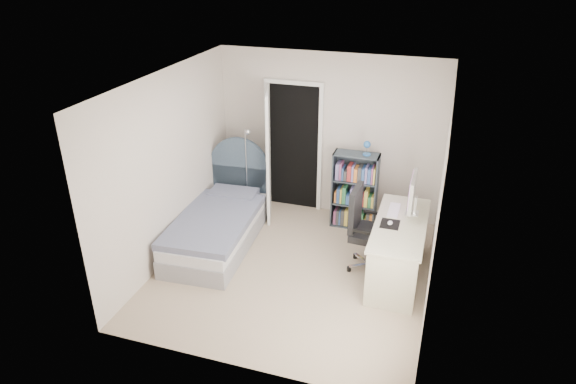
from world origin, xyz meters
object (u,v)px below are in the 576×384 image
(bed, at_px, (219,224))
(bookcase, at_px, (355,193))
(office_chair, at_px, (365,226))
(floor_lamp, at_px, (248,181))
(desk, at_px, (398,247))
(nightstand, at_px, (246,182))

(bed, xyz_separation_m, bookcase, (1.73, 1.04, 0.26))
(bookcase, bearing_deg, office_chair, -72.64)
(office_chair, bearing_deg, floor_lamp, 155.80)
(bed, xyz_separation_m, floor_lamp, (0.09, 0.87, 0.30))
(bookcase, bearing_deg, desk, -54.72)
(nightstand, height_order, bookcase, bookcase)
(bookcase, bearing_deg, nightstand, 175.99)
(nightstand, relative_size, office_chair, 0.57)
(bed, bearing_deg, floor_lamp, 83.84)
(floor_lamp, distance_m, office_chair, 2.15)
(bookcase, bearing_deg, floor_lamp, -174.17)
(nightstand, bearing_deg, bed, -86.85)
(nightstand, relative_size, floor_lamp, 0.45)
(floor_lamp, height_order, bookcase, floor_lamp)
(bed, relative_size, desk, 1.34)
(floor_lamp, distance_m, bookcase, 1.64)
(bed, bearing_deg, office_chair, -0.25)
(bed, distance_m, bookcase, 2.03)
(floor_lamp, bearing_deg, nightstand, 118.41)
(bed, bearing_deg, desk, -1.32)
(bookcase, distance_m, office_chair, 1.10)
(nightstand, distance_m, floor_lamp, 0.37)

